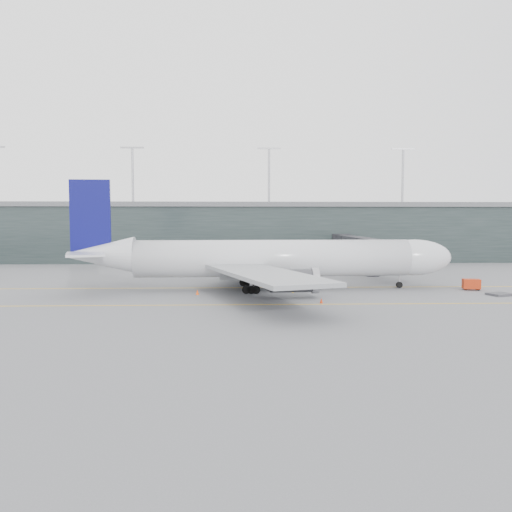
{
  "coord_description": "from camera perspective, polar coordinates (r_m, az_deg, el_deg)",
  "views": [
    {
      "loc": [
        -2.96,
        -81.79,
        10.44
      ],
      "look_at": [
        -0.2,
        -4.0,
        5.0
      ],
      "focal_mm": 35.0,
      "sensor_mm": 36.0,
      "label": 1
    }
  ],
  "objects": [
    {
      "name": "cone_wing_stbd",
      "position": [
        64.3,
        7.48,
        -5.08
      ],
      "size": [
        0.42,
        0.42,
        0.67
      ],
      "primitive_type": "cone",
      "color": "red",
      "rests_on": "ground"
    },
    {
      "name": "gse_cart",
      "position": [
        82.47,
        23.39,
        -2.95
      ],
      "size": [
        2.73,
        2.03,
        1.68
      ],
      "rotation": [
        0.0,
        0.0,
        -0.21
      ],
      "color": "#A4270B",
      "rests_on": "ground"
    },
    {
      "name": "taxiline_b",
      "position": [
        62.74,
        0.7,
        -5.57
      ],
      "size": [
        160.0,
        0.25,
        0.02
      ],
      "primitive_type": "cube",
      "color": "gold",
      "rests_on": "ground"
    },
    {
      "name": "main_aircraft",
      "position": [
        76.08,
        1.62,
        -0.37
      ],
      "size": [
        58.99,
        55.46,
        16.56
      ],
      "rotation": [
        0.0,
        0.0,
        0.04
      ],
      "color": "silver",
      "rests_on": "ground"
    },
    {
      "name": "taxiline_lead_main",
      "position": [
        102.63,
        2.43,
        -1.84
      ],
      "size": [
        0.25,
        60.0,
        0.02
      ],
      "primitive_type": "cube",
      "color": "gold",
      "rests_on": "ground"
    },
    {
      "name": "terminal",
      "position": [
        139.85,
        -0.82,
        2.84
      ],
      "size": [
        240.0,
        36.0,
        29.0
      ],
      "color": "black",
      "rests_on": "ground"
    },
    {
      "name": "uld_a",
      "position": [
        91.88,
        -3.15,
        -1.99
      ],
      "size": [
        2.25,
        2.07,
        1.65
      ],
      "rotation": [
        0.0,
        0.0,
        0.43
      ],
      "color": "#3A3A40",
      "rests_on": "ground"
    },
    {
      "name": "uld_b",
      "position": [
        94.92,
        -2.13,
        -1.69
      ],
      "size": [
        2.61,
        2.33,
        1.98
      ],
      "rotation": [
        0.0,
        0.0,
        0.31
      ],
      "color": "#3A3A40",
      "rests_on": "ground"
    },
    {
      "name": "cone_wing_port",
      "position": [
        93.73,
        6.7,
        -2.19
      ],
      "size": [
        0.48,
        0.48,
        0.76
      ],
      "primitive_type": "cone",
      "color": "orange",
      "rests_on": "ground"
    },
    {
      "name": "cone_nose",
      "position": [
        86.24,
        23.71,
        -3.08
      ],
      "size": [
        0.39,
        0.39,
        0.63
      ],
      "primitive_type": "cone",
      "color": "#ED5F0D",
      "rests_on": "ground"
    },
    {
      "name": "taxiline_a",
      "position": [
        78.54,
        0.14,
        -3.63
      ],
      "size": [
        160.0,
        0.25,
        0.02
      ],
      "primitive_type": "cube",
      "color": "gold",
      "rests_on": "ground"
    },
    {
      "name": "baggage_dolly",
      "position": [
        78.36,
        26.07,
        -3.93
      ],
      "size": [
        3.64,
        3.26,
        0.3
      ],
      "primitive_type": "cube",
      "rotation": [
        0.0,
        0.0,
        0.33
      ],
      "color": "#39383D",
      "rests_on": "ground"
    },
    {
      "name": "cone_tail",
      "position": [
        71.46,
        -6.71,
        -4.12
      ],
      "size": [
        0.48,
        0.48,
        0.76
      ],
      "primitive_type": "cone",
      "color": "#F94F0D",
      "rests_on": "ground"
    },
    {
      "name": "ground",
      "position": [
        82.51,
        0.04,
        -3.27
      ],
      "size": [
        320.0,
        320.0,
        0.0
      ],
      "primitive_type": "plane",
      "color": "#5D5E63",
      "rests_on": "ground"
    },
    {
      "name": "jet_bridge",
      "position": [
        111.35,
        11.16,
        1.38
      ],
      "size": [
        4.52,
        48.14,
        7.35
      ],
      "rotation": [
        0.0,
        0.0,
        -0.0
      ],
      "color": "#27272B",
      "rests_on": "ground"
    },
    {
      "name": "uld_c",
      "position": [
        92.41,
        -1.13,
        -1.95
      ],
      "size": [
        2.03,
        1.74,
        1.63
      ],
      "rotation": [
        0.0,
        0.0,
        -0.19
      ],
      "color": "#3A3A40",
      "rests_on": "ground"
    }
  ]
}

